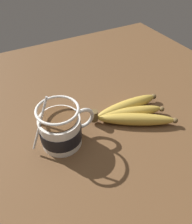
# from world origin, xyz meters

# --- Properties ---
(table) EXTENTS (1.14, 1.14, 0.03)m
(table) POSITION_xyz_m (0.00, 0.00, 0.02)
(table) COLOR brown
(table) RESTS_ON ground
(coffee_mug) EXTENTS (0.16, 0.10, 0.15)m
(coffee_mug) POSITION_xyz_m (-0.06, 0.03, 0.07)
(coffee_mug) COLOR white
(coffee_mug) RESTS_ON table
(banana_bunch) EXTENTS (0.21, 0.14, 0.04)m
(banana_bunch) POSITION_xyz_m (0.13, 0.03, 0.05)
(banana_bunch) COLOR brown
(banana_bunch) RESTS_ON table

